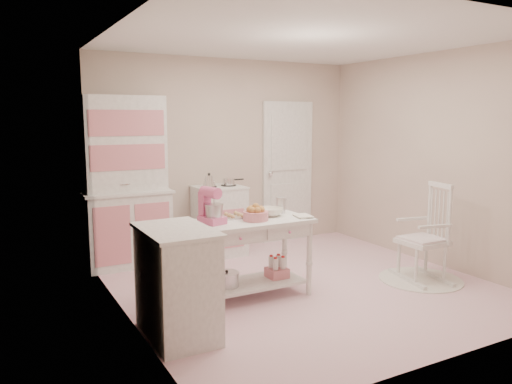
# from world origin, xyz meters

# --- Properties ---
(room_shell) EXTENTS (3.84, 3.84, 2.62)m
(room_shell) POSITION_xyz_m (0.00, 0.00, 1.65)
(room_shell) COLOR pink
(room_shell) RESTS_ON ground
(door) EXTENTS (0.82, 0.05, 2.04)m
(door) POSITION_xyz_m (0.95, 1.87, 1.02)
(door) COLOR white
(door) RESTS_ON ground
(hutch) EXTENTS (1.06, 0.50, 2.08)m
(hutch) POSITION_xyz_m (-1.48, 1.66, 1.04)
(hutch) COLOR white
(hutch) RESTS_ON ground
(stove) EXTENTS (0.62, 0.57, 0.92)m
(stove) POSITION_xyz_m (-0.28, 1.61, 0.46)
(stove) COLOR white
(stove) RESTS_ON ground
(base_cabinet) EXTENTS (0.54, 0.84, 0.92)m
(base_cabinet) POSITION_xyz_m (-1.63, -0.53, 0.46)
(base_cabinet) COLOR white
(base_cabinet) RESTS_ON ground
(lace_rug) EXTENTS (0.92, 0.92, 0.01)m
(lace_rug) POSITION_xyz_m (1.26, -0.46, 0.01)
(lace_rug) COLOR white
(lace_rug) RESTS_ON ground
(rocking_chair) EXTENTS (0.62, 0.81, 1.10)m
(rocking_chair) POSITION_xyz_m (1.26, -0.46, 0.55)
(rocking_chair) COLOR white
(rocking_chair) RESTS_ON ground
(work_table) EXTENTS (1.20, 0.60, 0.80)m
(work_table) POSITION_xyz_m (-0.65, -0.01, 0.40)
(work_table) COLOR white
(work_table) RESTS_ON ground
(stand_mixer) EXTENTS (0.27, 0.33, 0.34)m
(stand_mixer) POSITION_xyz_m (-1.07, 0.01, 0.97)
(stand_mixer) COLOR #DF5E95
(stand_mixer) RESTS_ON work_table
(cookie_tray) EXTENTS (0.34, 0.24, 0.02)m
(cookie_tray) POSITION_xyz_m (-0.80, 0.17, 0.81)
(cookie_tray) COLOR silver
(cookie_tray) RESTS_ON work_table
(bread_basket) EXTENTS (0.25, 0.25, 0.09)m
(bread_basket) POSITION_xyz_m (-0.63, -0.06, 0.85)
(bread_basket) COLOR #D87C88
(bread_basket) RESTS_ON work_table
(mixing_bowl) EXTENTS (0.27, 0.27, 0.08)m
(mixing_bowl) POSITION_xyz_m (-0.39, 0.07, 0.84)
(mixing_bowl) COLOR white
(mixing_bowl) RESTS_ON work_table
(metal_pitcher) EXTENTS (0.10, 0.10, 0.17)m
(metal_pitcher) POSITION_xyz_m (-0.21, 0.15, 0.89)
(metal_pitcher) COLOR silver
(metal_pitcher) RESTS_ON work_table
(recipe_book) EXTENTS (0.19, 0.23, 0.02)m
(recipe_book) POSITION_xyz_m (-0.20, -0.13, 0.81)
(recipe_book) COLOR white
(recipe_book) RESTS_ON work_table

